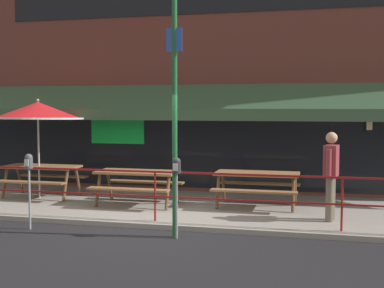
{
  "coord_description": "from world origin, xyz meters",
  "views": [
    {
      "loc": [
        3.17,
        -9.34,
        2.3
      ],
      "look_at": [
        0.4,
        1.6,
        1.5
      ],
      "focal_mm": 50.0,
      "sensor_mm": 36.0,
      "label": 1
    }
  ],
  "objects_px": {
    "parking_meter_far": "(176,173)",
    "patio_umbrella_left": "(38,111)",
    "picnic_table_right": "(257,180)",
    "pedestrian_walking": "(331,171)",
    "picnic_table_centre": "(137,178)",
    "parking_meter_near": "(29,168)",
    "picnic_table_left": "(42,172)",
    "street_sign_pole": "(175,98)"
  },
  "relations": [
    {
      "from": "picnic_table_centre",
      "to": "picnic_table_right",
      "type": "xyz_separation_m",
      "value": [
        2.61,
        0.39,
        0.0
      ]
    },
    {
      "from": "picnic_table_right",
      "to": "pedestrian_walking",
      "type": "relative_size",
      "value": 1.05
    },
    {
      "from": "picnic_table_left",
      "to": "patio_umbrella_left",
      "type": "distance_m",
      "value": 1.48
    },
    {
      "from": "street_sign_pole",
      "to": "patio_umbrella_left",
      "type": "bearing_deg",
      "value": 148.28
    },
    {
      "from": "pedestrian_walking",
      "to": "parking_meter_far",
      "type": "height_order",
      "value": "pedestrian_walking"
    },
    {
      "from": "pedestrian_walking",
      "to": "street_sign_pole",
      "type": "bearing_deg",
      "value": -148.85
    },
    {
      "from": "pedestrian_walking",
      "to": "parking_meter_far",
      "type": "distance_m",
      "value": 3.1
    },
    {
      "from": "parking_meter_far",
      "to": "picnic_table_centre",
      "type": "bearing_deg",
      "value": 124.06
    },
    {
      "from": "picnic_table_centre",
      "to": "picnic_table_right",
      "type": "height_order",
      "value": "same"
    },
    {
      "from": "patio_umbrella_left",
      "to": "street_sign_pole",
      "type": "bearing_deg",
      "value": -31.72
    },
    {
      "from": "picnic_table_right",
      "to": "pedestrian_walking",
      "type": "distance_m",
      "value": 1.88
    },
    {
      "from": "picnic_table_left",
      "to": "parking_meter_far",
      "type": "distance_m",
      "value": 5.01
    },
    {
      "from": "picnic_table_centre",
      "to": "patio_umbrella_left",
      "type": "height_order",
      "value": "patio_umbrella_left"
    },
    {
      "from": "parking_meter_far",
      "to": "street_sign_pole",
      "type": "height_order",
      "value": "street_sign_pole"
    },
    {
      "from": "parking_meter_far",
      "to": "picnic_table_left",
      "type": "bearing_deg",
      "value": 146.7
    },
    {
      "from": "picnic_table_centre",
      "to": "parking_meter_near",
      "type": "xyz_separation_m",
      "value": [
        -1.29,
        -2.31,
        0.44
      ]
    },
    {
      "from": "pedestrian_walking",
      "to": "parking_meter_near",
      "type": "height_order",
      "value": "pedestrian_walking"
    },
    {
      "from": "patio_umbrella_left",
      "to": "picnic_table_left",
      "type": "bearing_deg",
      "value": 90.0
    },
    {
      "from": "picnic_table_left",
      "to": "parking_meter_far",
      "type": "relative_size",
      "value": 1.27
    },
    {
      "from": "parking_meter_far",
      "to": "picnic_table_right",
      "type": "bearing_deg",
      "value": 68.72
    },
    {
      "from": "pedestrian_walking",
      "to": "patio_umbrella_left",
      "type": "bearing_deg",
      "value": 172.05
    },
    {
      "from": "picnic_table_right",
      "to": "parking_meter_near",
      "type": "bearing_deg",
      "value": -145.37
    },
    {
      "from": "parking_meter_near",
      "to": "parking_meter_far",
      "type": "relative_size",
      "value": 1.0
    },
    {
      "from": "patio_umbrella_left",
      "to": "pedestrian_walking",
      "type": "distance_m",
      "value": 6.93
    },
    {
      "from": "picnic_table_centre",
      "to": "patio_umbrella_left",
      "type": "distance_m",
      "value": 3.02
    },
    {
      "from": "picnic_table_centre",
      "to": "parking_meter_near",
      "type": "bearing_deg",
      "value": -119.19
    },
    {
      "from": "parking_meter_near",
      "to": "picnic_table_right",
      "type": "bearing_deg",
      "value": 34.63
    },
    {
      "from": "parking_meter_far",
      "to": "street_sign_pole",
      "type": "xyz_separation_m",
      "value": [
        -0.05,
        0.08,
        1.29
      ]
    },
    {
      "from": "parking_meter_near",
      "to": "patio_umbrella_left",
      "type": "bearing_deg",
      "value": 116.73
    },
    {
      "from": "picnic_table_left",
      "to": "picnic_table_right",
      "type": "xyz_separation_m",
      "value": [
        5.23,
        -0.04,
        0.0
      ]
    },
    {
      "from": "parking_meter_near",
      "to": "street_sign_pole",
      "type": "bearing_deg",
      "value": 1.65
    },
    {
      "from": "parking_meter_near",
      "to": "street_sign_pole",
      "type": "relative_size",
      "value": 0.3
    },
    {
      "from": "patio_umbrella_left",
      "to": "parking_meter_far",
      "type": "distance_m",
      "value": 5.04
    },
    {
      "from": "picnic_table_right",
      "to": "street_sign_pole",
      "type": "relative_size",
      "value": 0.38
    },
    {
      "from": "picnic_table_right",
      "to": "picnic_table_centre",
      "type": "bearing_deg",
      "value": -171.56
    },
    {
      "from": "picnic_table_centre",
      "to": "pedestrian_walking",
      "type": "relative_size",
      "value": 1.05
    },
    {
      "from": "picnic_table_centre",
      "to": "patio_umbrella_left",
      "type": "xyz_separation_m",
      "value": [
        -2.61,
        0.32,
        1.47
      ]
    },
    {
      "from": "picnic_table_right",
      "to": "parking_meter_far",
      "type": "relative_size",
      "value": 1.27
    },
    {
      "from": "picnic_table_centre",
      "to": "patio_umbrella_left",
      "type": "relative_size",
      "value": 0.76
    },
    {
      "from": "picnic_table_right",
      "to": "street_sign_pole",
      "type": "distance_m",
      "value": 3.33
    },
    {
      "from": "picnic_table_left",
      "to": "street_sign_pole",
      "type": "bearing_deg",
      "value": -32.84
    },
    {
      "from": "parking_meter_far",
      "to": "patio_umbrella_left",
      "type": "bearing_deg",
      "value": 147.79
    }
  ]
}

